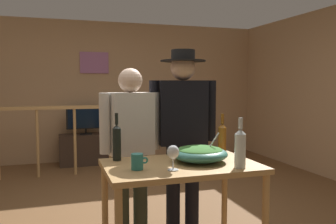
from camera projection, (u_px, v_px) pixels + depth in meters
name	position (u px, v px, depth m)	size (l,w,h in m)	color
ground_plane	(146.00, 218.00, 3.64)	(7.98, 7.98, 0.00)	brown
back_wall	(105.00, 91.00, 6.45)	(5.99, 0.10, 2.51)	tan
side_wall_right	(322.00, 93.00, 5.33)	(0.10, 4.61, 2.51)	tan
framed_picture	(94.00, 63.00, 6.30)	(0.51, 0.03, 0.38)	#9C5B88
stair_railing	(91.00, 129.00, 5.44)	(3.85, 0.10, 1.11)	#B2844C
tv_console	(86.00, 149.00, 6.09)	(0.90, 0.40, 0.52)	#38281E
flat_screen_tv	(86.00, 119.00, 6.01)	(0.65, 0.12, 0.46)	black
serving_table	(181.00, 177.00, 2.59)	(1.12, 0.71, 0.81)	#B2844C
salad_bowl	(200.00, 153.00, 2.66)	(0.42, 0.42, 0.22)	#337060
wine_glass	(173.00, 153.00, 2.38)	(0.08, 0.08, 0.17)	silver
wine_bottle_clear	(240.00, 148.00, 2.45)	(0.08, 0.08, 0.35)	silver
wine_bottle_dark	(117.00, 142.00, 2.68)	(0.06, 0.06, 0.37)	black
wine_bottle_amber	(222.00, 138.00, 2.96)	(0.07, 0.07, 0.34)	brown
mug_teal	(137.00, 162.00, 2.40)	(0.12, 0.08, 0.11)	teal
person_standing_left	(131.00, 141.00, 3.10)	(0.56, 0.28, 1.53)	#2D3323
person_standing_right	(183.00, 124.00, 3.24)	(0.61, 0.41, 1.70)	black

